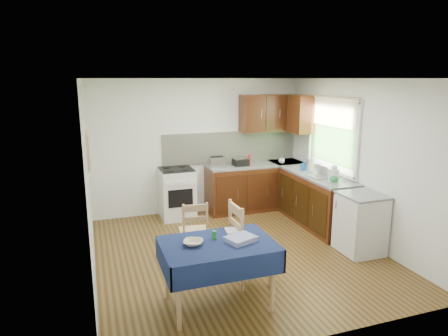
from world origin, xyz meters
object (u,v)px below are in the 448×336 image
object	(u,v)px
toaster	(217,162)
sandwich_press	(241,161)
dining_table	(218,252)
chair_far	(194,229)
chair_near	(247,241)
kettle	(334,174)
dish_rack	(323,176)

from	to	relation	value
toaster	sandwich_press	bearing A→B (deg)	-25.33
dining_table	chair_far	world-z (taller)	chair_far
chair_near	sandwich_press	world-z (taller)	sandwich_press
toaster	chair_near	bearing A→B (deg)	-123.89
chair_near	kettle	xyz separation A→B (m)	(1.88, 0.97, 0.47)
chair_far	chair_near	world-z (taller)	chair_near
chair_near	sandwich_press	size ratio (longest dim) A/B	3.84
dining_table	chair_near	bearing A→B (deg)	40.18
dining_table	kettle	world-z (taller)	kettle
dining_table	sandwich_press	bearing A→B (deg)	67.64
chair_near	dish_rack	xyz separation A→B (m)	(1.89, 1.31, 0.37)
chair_near	kettle	bearing A→B (deg)	-64.61
dish_rack	kettle	xyz separation A→B (m)	(-0.01, -0.33, 0.10)
chair_far	toaster	distance (m)	2.09
dish_rack	kettle	size ratio (longest dim) A/B	1.57
kettle	dish_rack	bearing A→B (deg)	87.99
chair_far	dish_rack	xyz separation A→B (m)	(2.34, 0.51, 0.46)
sandwich_press	toaster	bearing A→B (deg)	-169.43
dining_table	sandwich_press	size ratio (longest dim) A/B	4.54
dining_table	dish_rack	xyz separation A→B (m)	(2.38, 1.68, 0.28)
chair_far	sandwich_press	bearing A→B (deg)	-121.53
dining_table	toaster	size ratio (longest dim) A/B	4.48
chair_near	dish_rack	world-z (taller)	dish_rack
kettle	chair_near	bearing A→B (deg)	-152.56
chair_far	toaster	xyz separation A→B (m)	(0.92, 1.80, 0.53)
toaster	kettle	xyz separation A→B (m)	(1.41, -1.62, 0.02)
chair_near	dish_rack	distance (m)	2.33
sandwich_press	chair_far	bearing A→B (deg)	-115.49
dining_table	sandwich_press	world-z (taller)	sandwich_press
chair_near	dining_table	bearing A→B (deg)	124.94
sandwich_press	dish_rack	xyz separation A→B (m)	(0.97, -1.28, -0.05)
toaster	dish_rack	world-z (taller)	toaster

